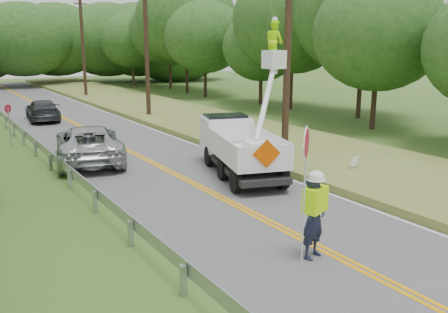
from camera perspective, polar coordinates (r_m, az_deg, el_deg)
ground at (r=12.20m, az=15.39°, el=-12.45°), size 140.00×140.00×0.00m
road at (r=23.45m, az=-10.36°, el=0.27°), size 7.20×96.00×0.03m
guardrail at (r=23.10m, az=-20.55°, el=0.82°), size 0.18×48.00×0.77m
utility_poles at (r=27.72m, az=-3.31°, el=13.39°), size 1.60×43.30×10.00m
tall_grass_verge at (r=26.76m, az=3.89°, el=2.37°), size 7.00×96.00×0.30m
treeline_right at (r=40.81m, az=4.49°, el=15.04°), size 12.59×54.03×12.04m
treeline_horizon at (r=64.06m, az=-24.34°, el=12.40°), size 57.87×14.56×11.64m
flagger at (r=12.01m, az=10.54°, el=-6.37°), size 1.19×0.73×3.35m
bucket_truck at (r=20.07m, az=1.73°, el=2.45°), size 4.25×6.34×6.05m
suv_silver at (r=22.26m, az=-15.59°, el=1.47°), size 3.97×6.32×1.63m
suv_darkgrey at (r=35.17m, az=-20.50°, el=5.11°), size 2.42×4.97×1.39m
stop_sign_permanent at (r=26.66m, az=-23.91°, el=3.99°), size 0.37×0.33×2.20m
yard_sign at (r=20.08m, az=15.06°, el=-0.65°), size 0.50×0.13×0.73m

